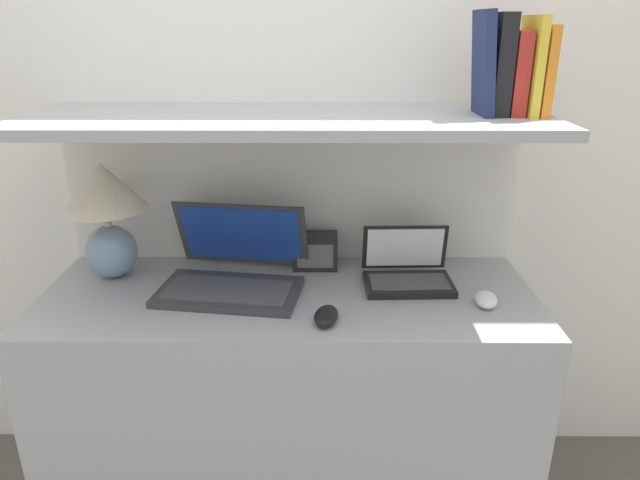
{
  "coord_description": "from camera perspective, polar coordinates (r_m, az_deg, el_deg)",
  "views": [
    {
      "loc": [
        0.1,
        -1.18,
        1.46
      ],
      "look_at": [
        0.09,
        0.26,
        0.91
      ],
      "focal_mm": 32.0,
      "sensor_mm": 36.0,
      "label": 1
    }
  ],
  "objects": [
    {
      "name": "book_navy",
      "position": [
        1.57,
        16.02,
        16.62
      ],
      "size": [
        0.05,
        0.14,
        0.26
      ],
      "color": "navy",
      "rests_on": "shelf"
    },
    {
      "name": "book_red",
      "position": [
        1.59,
        18.99,
        15.47
      ],
      "size": [
        0.04,
        0.12,
        0.21
      ],
      "color": "#A82823",
      "rests_on": "shelf"
    },
    {
      "name": "book_orange",
      "position": [
        1.61,
        21.2,
        15.51
      ],
      "size": [
        0.02,
        0.16,
        0.22
      ],
      "color": "orange",
      "rests_on": "shelf"
    },
    {
      "name": "router_box",
      "position": [
        1.76,
        -0.46,
        -1.1
      ],
      "size": [
        0.14,
        0.09,
        0.11
      ],
      "color": "black",
      "rests_on": "desk"
    },
    {
      "name": "computer_mouse",
      "position": [
        1.46,
        0.62,
        -7.59
      ],
      "size": [
        0.08,
        0.11,
        0.03
      ],
      "color": "black",
      "rests_on": "desk"
    },
    {
      "name": "book_yellow",
      "position": [
        1.6,
        20.3,
        15.99
      ],
      "size": [
        0.02,
        0.15,
        0.24
      ],
      "color": "gold",
      "rests_on": "shelf"
    },
    {
      "name": "wall_back",
      "position": [
        1.8,
        -2.89,
        12.51
      ],
      "size": [
        6.0,
        0.05,
        2.4
      ],
      "color": "white",
      "rests_on": "ground_plane"
    },
    {
      "name": "back_riser",
      "position": [
        1.93,
        -2.64,
        -5.44
      ],
      "size": [
        1.39,
        0.04,
        1.21
      ],
      "color": "white",
      "rests_on": "ground_plane"
    },
    {
      "name": "second_mouse",
      "position": [
        1.6,
        16.28,
        -5.74
      ],
      "size": [
        0.07,
        0.1,
        0.03
      ],
      "color": "white",
      "rests_on": "desk"
    },
    {
      "name": "laptop_small",
      "position": [
        1.67,
        8.71,
        -3.21
      ],
      "size": [
        0.26,
        0.19,
        0.16
      ],
      "color": "black",
      "rests_on": "desk"
    },
    {
      "name": "shelf",
      "position": [
        1.53,
        -3.43,
        11.91
      ],
      "size": [
        1.39,
        0.47,
        0.03
      ],
      "color": "#999EA3",
      "rests_on": "back_riser"
    },
    {
      "name": "book_black",
      "position": [
        1.58,
        17.51,
        16.37
      ],
      "size": [
        0.04,
        0.12,
        0.25
      ],
      "color": "black",
      "rests_on": "shelf"
    },
    {
      "name": "desk",
      "position": [
        1.81,
        -2.97,
        -16.01
      ],
      "size": [
        1.39,
        0.53,
        0.75
      ],
      "color": "#999EA3",
      "rests_on": "ground_plane"
    },
    {
      "name": "laptop_large",
      "position": [
        1.65,
        -8.63,
        -3.14
      ],
      "size": [
        0.43,
        0.36,
        0.23
      ],
      "color": "#333338",
      "rests_on": "desk"
    },
    {
      "name": "table_lamp",
      "position": [
        1.75,
        -20.67,
        3.15
      ],
      "size": [
        0.24,
        0.24,
        0.35
      ],
      "color": "#7593B2",
      "rests_on": "desk"
    }
  ]
}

